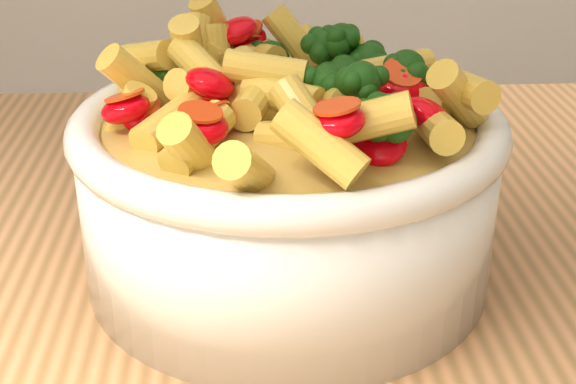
{
  "coord_description": "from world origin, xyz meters",
  "views": [
    {
      "loc": [
        -0.05,
        -0.38,
        1.16
      ],
      "look_at": [
        -0.02,
        0.05,
        0.95
      ],
      "focal_mm": 50.0,
      "sensor_mm": 36.0,
      "label": 1
    }
  ],
  "objects": [
    {
      "name": "serving_bowl",
      "position": [
        -0.02,
        0.05,
        0.95
      ],
      "size": [
        0.25,
        0.25,
        0.11
      ],
      "color": "white",
      "rests_on": "table"
    },
    {
      "name": "pasta_salad",
      "position": [
        -0.02,
        0.05,
        1.02
      ],
      "size": [
        0.2,
        0.2,
        0.04
      ],
      "color": "#FFE450",
      "rests_on": "serving_bowl"
    }
  ]
}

